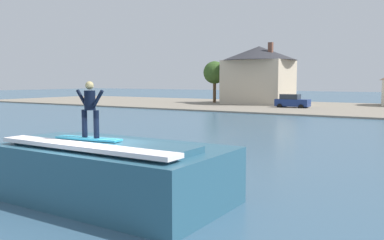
{
  "coord_description": "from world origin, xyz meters",
  "views": [
    {
      "loc": [
        8.52,
        -8.25,
        3.6
      ],
      "look_at": [
        0.11,
        5.18,
        2.08
      ],
      "focal_mm": 38.78,
      "sensor_mm": 36.0,
      "label": 1
    }
  ],
  "objects_px": {
    "surfer": "(90,106)",
    "car_near_shore": "(292,101)",
    "house_with_chimney": "(259,72)",
    "surfboard": "(88,139)",
    "tree_tall_bare": "(215,73)",
    "wave_crest": "(114,172)"
  },
  "relations": [
    {
      "from": "house_with_chimney",
      "to": "tree_tall_bare",
      "type": "distance_m",
      "value": 6.89
    },
    {
      "from": "car_near_shore",
      "to": "surfer",
      "type": "bearing_deg",
      "value": -79.14
    },
    {
      "from": "surfboard",
      "to": "tree_tall_bare",
      "type": "relative_size",
      "value": 0.33
    },
    {
      "from": "wave_crest",
      "to": "surfer",
      "type": "bearing_deg",
      "value": -137.24
    },
    {
      "from": "surfboard",
      "to": "car_near_shore",
      "type": "height_order",
      "value": "surfboard"
    },
    {
      "from": "car_near_shore",
      "to": "house_with_chimney",
      "type": "xyz_separation_m",
      "value": [
        -7.01,
        5.82,
        3.82
      ]
    },
    {
      "from": "surfboard",
      "to": "surfer",
      "type": "relative_size",
      "value": 1.32
    },
    {
      "from": "surfer",
      "to": "house_with_chimney",
      "type": "height_order",
      "value": "house_with_chimney"
    },
    {
      "from": "surfer",
      "to": "tree_tall_bare",
      "type": "relative_size",
      "value": 0.25
    },
    {
      "from": "wave_crest",
      "to": "surfer",
      "type": "relative_size",
      "value": 4.13
    },
    {
      "from": "surfboard",
      "to": "surfer",
      "type": "height_order",
      "value": "surfer"
    },
    {
      "from": "surfboard",
      "to": "house_with_chimney",
      "type": "relative_size",
      "value": 0.2
    },
    {
      "from": "wave_crest",
      "to": "car_near_shore",
      "type": "relative_size",
      "value": 1.61
    },
    {
      "from": "tree_tall_bare",
      "to": "wave_crest",
      "type": "bearing_deg",
      "value": -64.37
    },
    {
      "from": "wave_crest",
      "to": "house_with_chimney",
      "type": "bearing_deg",
      "value": 108.11
    },
    {
      "from": "wave_crest",
      "to": "surfboard",
      "type": "xyz_separation_m",
      "value": [
        -0.55,
        -0.48,
        1.02
      ]
    },
    {
      "from": "wave_crest",
      "to": "surfboard",
      "type": "relative_size",
      "value": 3.12
    },
    {
      "from": "surfboard",
      "to": "house_with_chimney",
      "type": "height_order",
      "value": "house_with_chimney"
    },
    {
      "from": "car_near_shore",
      "to": "tree_tall_bare",
      "type": "xyz_separation_m",
      "value": [
        -13.82,
        4.77,
        3.78
      ]
    },
    {
      "from": "car_near_shore",
      "to": "house_with_chimney",
      "type": "relative_size",
      "value": 0.38
    },
    {
      "from": "surfer",
      "to": "car_near_shore",
      "type": "relative_size",
      "value": 0.39
    },
    {
      "from": "surfer",
      "to": "house_with_chimney",
      "type": "relative_size",
      "value": 0.15
    }
  ]
}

